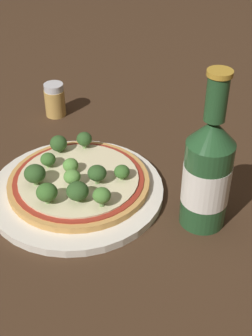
{
  "coord_description": "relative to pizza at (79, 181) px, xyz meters",
  "views": [
    {
      "loc": [
        -0.11,
        -0.52,
        0.44
      ],
      "look_at": [
        0.08,
        -0.03,
        0.06
      ],
      "focal_mm": 50.0,
      "sensor_mm": 36.0,
      "label": 1
    }
  ],
  "objects": [
    {
      "name": "ground_plane",
      "position": [
        -0.03,
        -0.01,
        -0.02
      ],
      "size": [
        3.0,
        3.0,
        0.0
      ],
      "primitive_type": "plane",
      "color": "#3D2819"
    },
    {
      "name": "plate",
      "position": [
        -0.01,
        -0.01,
        -0.01
      ],
      "size": [
        0.25,
        0.25,
        0.01
      ],
      "color": "silver",
      "rests_on": "ground_plane"
    },
    {
      "name": "pizza",
      "position": [
        0.0,
        0.0,
        0.0
      ],
      "size": [
        0.21,
        0.21,
        0.01
      ],
      "color": "tan",
      "rests_on": "plate"
    },
    {
      "name": "broccoli_floret_0",
      "position": [
        -0.03,
        0.04,
        0.02
      ],
      "size": [
        0.02,
        0.02,
        0.02
      ],
      "color": "#6B8E51",
      "rests_on": "pizza"
    },
    {
      "name": "broccoli_floret_1",
      "position": [
        0.02,
        -0.02,
        0.02
      ],
      "size": [
        0.03,
        0.03,
        0.03
      ],
      "color": "#6B8E51",
      "rests_on": "pizza"
    },
    {
      "name": "broccoli_floret_2",
      "position": [
        -0.01,
        0.08,
        0.02
      ],
      "size": [
        0.03,
        0.03,
        0.03
      ],
      "color": "#6B8E51",
      "rests_on": "pizza"
    },
    {
      "name": "broccoli_floret_3",
      "position": [
        0.06,
        -0.03,
        0.02
      ],
      "size": [
        0.02,
        0.02,
        0.02
      ],
      "color": "#6B8E51",
      "rests_on": "pizza"
    },
    {
      "name": "broccoli_floret_4",
      "position": [
        -0.02,
        -0.05,
        0.02
      ],
      "size": [
        0.03,
        0.03,
        0.03
      ],
      "color": "#6B8E51",
      "rests_on": "pizza"
    },
    {
      "name": "broccoli_floret_5",
      "position": [
        0.01,
        -0.07,
        0.02
      ],
      "size": [
        0.02,
        0.02,
        0.03
      ],
      "color": "#6B8E51",
      "rests_on": "pizza"
    },
    {
      "name": "broccoli_floret_6",
      "position": [
        -0.01,
        0.02,
        0.02
      ],
      "size": [
        0.02,
        0.02,
        0.02
      ],
      "color": "#6B8E51",
      "rests_on": "pizza"
    },
    {
      "name": "broccoli_floret_7",
      "position": [
        -0.06,
        0.01,
        0.03
      ],
      "size": [
        0.03,
        0.03,
        0.03
      ],
      "color": "#6B8E51",
      "rests_on": "pizza"
    },
    {
      "name": "broccoli_floret_8",
      "position": [
        -0.01,
        -0.01,
        0.02
      ],
      "size": [
        0.02,
        0.02,
        0.02
      ],
      "color": "#6B8E51",
      "rests_on": "pizza"
    },
    {
      "name": "broccoli_floret_9",
      "position": [
        0.03,
        0.07,
        0.02
      ],
      "size": [
        0.02,
        0.02,
        0.03
      ],
      "color": "#6B8E51",
      "rests_on": "pizza"
    },
    {
      "name": "broccoli_floret_10",
      "position": [
        -0.05,
        -0.04,
        0.02
      ],
      "size": [
        0.03,
        0.03,
        0.03
      ],
      "color": "#6B8E51",
      "rests_on": "pizza"
    },
    {
      "name": "beer_bottle",
      "position": [
        0.14,
        -0.12,
        0.06
      ],
      "size": [
        0.06,
        0.06,
        0.22
      ],
      "color": "#234C28",
      "rests_on": "ground_plane"
    },
    {
      "name": "pepper_shaker",
      "position": [
        0.03,
        0.24,
        0.01
      ],
      "size": [
        0.04,
        0.04,
        0.06
      ],
      "color": "tan",
      "rests_on": "ground_plane"
    }
  ]
}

